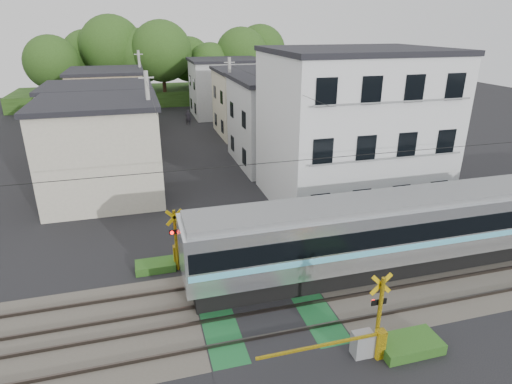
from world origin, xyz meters
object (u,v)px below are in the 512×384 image
object	(u,v)px
crossing_signal_far	(186,254)
crossing_signal_near	(366,339)
pedestrian	(188,117)
apartment_block	(352,127)

from	to	relation	value
crossing_signal_far	crossing_signal_near	bearing A→B (deg)	-54.71
crossing_signal_near	pedestrian	size ratio (longest dim) A/B	2.73
apartment_block	crossing_signal_far	bearing A→B (deg)	-152.22
crossing_signal_near	pedestrian	distance (m)	37.24
apartment_block	pedestrian	distance (m)	25.42
crossing_signal_near	apartment_block	bearing A→B (deg)	65.78
crossing_signal_near	apartment_block	size ratio (longest dim) A/B	0.46
pedestrian	crossing_signal_near	bearing A→B (deg)	96.88
apartment_block	pedestrian	xyz separation A→B (m)	(-7.23, 24.07, -3.79)
crossing_signal_near	crossing_signal_far	distance (m)	8.95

